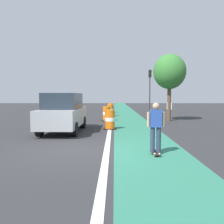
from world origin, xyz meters
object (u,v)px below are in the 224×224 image
skateboarder_on_lane (156,127)px  traffic_barrel_far (111,108)px  traffic_barrel_front (110,120)px  street_tree_sidewalk (170,72)px  traffic_barrel_back (110,111)px  traffic_light_corner (150,83)px  parked_suv_nearest (64,112)px  traffic_barrel_mid (107,114)px  pedestrian_crossing (169,109)px

skateboarder_on_lane → traffic_barrel_far: bearing=95.6°
traffic_barrel_front → street_tree_sidewalk: (4.38, 4.35, 3.14)m
traffic_barrel_back → traffic_light_corner: traffic_light_corner is taller
parked_suv_nearest → traffic_light_corner: size_ratio=0.91×
traffic_barrel_far → skateboarder_on_lane: bearing=-84.4°
traffic_barrel_front → traffic_barrel_back: bearing=90.9°
traffic_barrel_front → traffic_light_corner: bearing=73.6°
traffic_light_corner → traffic_barrel_front: bearing=-106.4°
traffic_barrel_front → street_tree_sidewalk: bearing=44.8°
traffic_barrel_mid → traffic_light_corner: size_ratio=0.21×
parked_suv_nearest → traffic_barrel_front: size_ratio=4.24×
traffic_barrel_front → traffic_barrel_mid: size_ratio=1.00×
parked_suv_nearest → traffic_barrel_far: size_ratio=4.24×
skateboarder_on_lane → traffic_barrel_back: size_ratio=1.55×
traffic_barrel_front → traffic_barrel_far: (-0.13, 12.03, 0.00)m
skateboarder_on_lane → traffic_barrel_mid: bearing=100.9°
street_tree_sidewalk → traffic_barrel_mid: bearing=180.0°
traffic_barrel_front → traffic_barrel_far: size_ratio=1.00×
traffic_light_corner → pedestrian_crossing: bearing=-91.4°
traffic_light_corner → traffic_barrel_back: bearing=-121.6°
traffic_barrel_back → pedestrian_crossing: size_ratio=0.68×
traffic_light_corner → traffic_barrel_mid: bearing=-113.4°
traffic_barrel_far → parked_suv_nearest: bearing=-100.1°
traffic_barrel_mid → street_tree_sidewalk: size_ratio=0.22×
traffic_barrel_front → skateboarder_on_lane: bearing=-74.3°
pedestrian_crossing → street_tree_sidewalk: street_tree_sidewalk is taller
skateboarder_on_lane → parked_suv_nearest: size_ratio=0.37×
traffic_barrel_mid → pedestrian_crossing: pedestrian_crossing is taller
skateboarder_on_lane → parked_suv_nearest: parked_suv_nearest is taller
traffic_barrel_front → parked_suv_nearest: bearing=-159.4°
traffic_barrel_mid → street_tree_sidewalk: street_tree_sidewalk is taller
traffic_barrel_back → traffic_barrel_front: bearing=-89.1°
traffic_light_corner → street_tree_sidewalk: bearing=-91.6°
traffic_barrel_far → street_tree_sidewalk: street_tree_sidewalk is taller
parked_suv_nearest → traffic_barrel_back: (2.32, 9.06, -0.50)m
traffic_barrel_mid → traffic_light_corner: (5.03, 11.65, 2.97)m
street_tree_sidewalk → skateboarder_on_lane: bearing=-105.5°
parked_suv_nearest → traffic_barrel_mid: bearing=68.2°
traffic_barrel_back → street_tree_sidewalk: bearing=-40.2°
traffic_barrel_mid → parked_suv_nearest: bearing=-111.8°
traffic_barrel_mid → traffic_barrel_far: 7.68m
traffic_barrel_far → traffic_barrel_mid: bearing=-91.5°
parked_suv_nearest → skateboarder_on_lane: bearing=-49.6°
skateboarder_on_lane → street_tree_sidewalk: (2.78, 10.01, 2.76)m
traffic_barrel_back → traffic_barrel_mid: bearing=-93.2°
traffic_barrel_mid → pedestrian_crossing: 4.75m
pedestrian_crossing → traffic_barrel_far: bearing=120.7°
skateboarder_on_lane → traffic_barrel_mid: size_ratio=1.55×
traffic_barrel_mid → traffic_barrel_far: size_ratio=1.00×
pedestrian_crossing → skateboarder_on_lane: bearing=-105.6°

